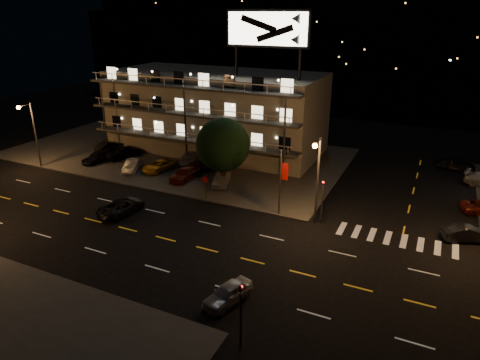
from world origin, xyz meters
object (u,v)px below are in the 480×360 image
at_px(lot_car_7, 190,157).
at_px(road_car_east, 228,293).
at_px(lot_car_2, 159,166).
at_px(tree, 223,146).
at_px(lot_car_4, 221,178).
at_px(side_car_0, 468,234).
at_px(road_car_west, 122,206).

distance_m(lot_car_7, road_car_east, 28.25).
relative_size(lot_car_2, lot_car_7, 0.93).
distance_m(tree, lot_car_4, 3.74).
relative_size(tree, lot_car_4, 1.77).
height_order(lot_car_4, side_car_0, lot_car_4).
xyz_separation_m(side_car_0, road_car_west, (-29.44, -8.07, 0.01)).
height_order(tree, lot_car_7, tree).
relative_size(lot_car_2, lot_car_4, 1.04).
bearing_deg(lot_car_2, tree, 8.44).
bearing_deg(lot_car_2, road_car_west, -58.73).
distance_m(side_car_0, road_car_east, 21.27).
height_order(tree, road_car_east, tree).
xyz_separation_m(tree, side_car_0, (23.82, -1.83, -3.93)).
height_order(tree, lot_car_4, tree).
height_order(lot_car_7, road_car_east, lot_car_7).
height_order(lot_car_2, side_car_0, lot_car_2).
bearing_deg(side_car_0, lot_car_4, 62.68).
xyz_separation_m(lot_car_7, side_car_0, (31.20, -7.01, -0.17)).
bearing_deg(side_car_0, tree, 62.89).
xyz_separation_m(lot_car_2, road_car_west, (3.37, -10.75, -0.08)).
bearing_deg(road_car_east, lot_car_4, 135.05).
xyz_separation_m(lot_car_2, lot_car_4, (8.72, -0.74, 0.11)).
relative_size(lot_car_4, lot_car_7, 0.89).
relative_size(lot_car_2, side_car_0, 1.09).
distance_m(lot_car_7, road_car_west, 15.18).
bearing_deg(lot_car_2, road_car_east, -31.03).
height_order(tree, lot_car_2, tree).
bearing_deg(road_car_west, side_car_0, -158.34).
relative_size(lot_car_7, road_car_west, 0.97).
relative_size(side_car_0, road_car_west, 0.83).
bearing_deg(lot_car_4, road_car_west, -136.50).
height_order(lot_car_2, road_car_east, lot_car_2).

